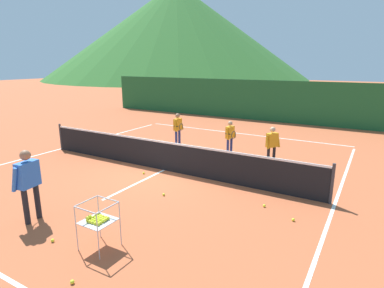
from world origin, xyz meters
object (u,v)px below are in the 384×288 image
at_px(tennis_ball_4, 53,240).
at_px(tennis_ball_6, 164,194).
at_px(student_2, 272,143).
at_px(tennis_ball_1, 293,220).
at_px(student_0, 178,127).
at_px(tennis_ball_8, 144,173).
at_px(instructor, 28,179).
at_px(ball_cart, 98,220).
at_px(tennis_ball_0, 264,206).
at_px(student_1, 230,134).
at_px(tennis_ball_3, 72,282).
at_px(tennis_net, 164,155).

distance_m(tennis_ball_4, tennis_ball_6, 2.99).
xyz_separation_m(student_2, tennis_ball_1, (1.60, -3.58, -0.78)).
bearing_deg(tennis_ball_1, student_0, 143.67).
bearing_deg(tennis_ball_8, instructor, -93.00).
height_order(ball_cart, tennis_ball_0, ball_cart).
xyz_separation_m(student_1, tennis_ball_1, (3.40, -4.21, -0.74)).
xyz_separation_m(student_1, ball_cart, (0.47, -7.13, -0.19)).
bearing_deg(ball_cart, tennis_ball_3, -67.69).
height_order(tennis_net, tennis_ball_1, tennis_net).
relative_size(student_0, student_1, 1.07).
xyz_separation_m(tennis_ball_0, tennis_ball_3, (-1.76, -4.25, 0.00)).
bearing_deg(tennis_net, tennis_ball_8, -118.16).
distance_m(tennis_ball_0, tennis_ball_3, 4.60).
bearing_deg(instructor, tennis_ball_3, -21.82).
bearing_deg(student_1, tennis_ball_3, -83.88).
height_order(ball_cart, tennis_ball_1, ball_cart).
bearing_deg(tennis_ball_1, tennis_ball_6, -174.47).
relative_size(student_1, tennis_ball_4, 18.85).
height_order(student_0, ball_cart, student_0).
bearing_deg(tennis_net, student_0, 114.56).
relative_size(student_0, tennis_ball_1, 20.24).
height_order(student_0, student_1, student_0).
distance_m(student_0, ball_cart, 7.74).
bearing_deg(tennis_ball_8, tennis_ball_6, -34.84).
xyz_separation_m(tennis_ball_3, tennis_ball_4, (-1.33, 0.63, 0.00)).
distance_m(instructor, tennis_ball_0, 5.42).
bearing_deg(tennis_net, ball_cart, -70.19).
bearing_deg(tennis_ball_1, tennis_ball_8, 171.20).
xyz_separation_m(tennis_ball_0, tennis_ball_8, (-4.04, 0.38, 0.00)).
bearing_deg(tennis_ball_4, tennis_ball_6, 78.88).
relative_size(tennis_net, tennis_ball_1, 149.80).
xyz_separation_m(student_2, tennis_ball_4, (-2.26, -6.84, -0.78)).
height_order(tennis_ball_3, tennis_ball_4, same).
distance_m(instructor, tennis_ball_6, 3.24).
bearing_deg(tennis_net, student_2, 37.50).
relative_size(student_0, tennis_ball_8, 20.24).
bearing_deg(tennis_net, tennis_ball_6, -54.95).
relative_size(tennis_ball_4, tennis_ball_6, 1.00).
bearing_deg(tennis_ball_1, tennis_ball_3, -123.15).
relative_size(tennis_ball_0, tennis_ball_4, 1.00).
bearing_deg(tennis_ball_4, student_2, 71.70).
height_order(tennis_net, student_2, student_2).
height_order(student_1, tennis_ball_0, student_1).
relative_size(student_0, ball_cart, 1.53).
xyz_separation_m(tennis_net, tennis_ball_1, (4.48, -1.38, -0.47)).
xyz_separation_m(tennis_net, tennis_ball_0, (3.70, -1.01, -0.47)).
height_order(tennis_net, student_0, student_0).
distance_m(tennis_ball_1, tennis_ball_6, 3.31).
bearing_deg(tennis_ball_1, student_1, 128.96).
relative_size(student_2, tennis_ball_8, 19.91).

